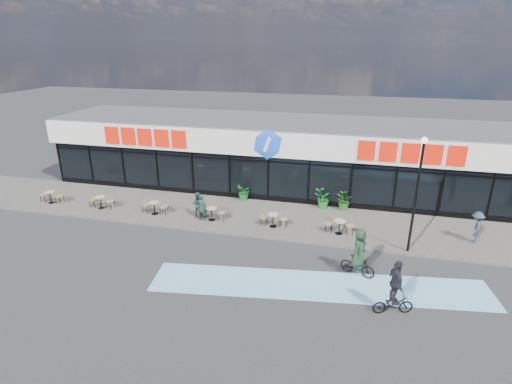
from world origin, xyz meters
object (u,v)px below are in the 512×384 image
patron_right (197,204)px  potted_plant_mid (323,199)px  potted_plant_left (244,192)px  lamp_post (417,187)px  potted_plant_right (343,201)px  pedestrian_a (476,227)px  patron_left (202,207)px  bistro_set_0 (51,195)px  cyclist_b (358,256)px  cyclist_a (395,292)px

patron_right → potted_plant_mid: bearing=-164.5°
potted_plant_left → lamp_post: bearing=-24.9°
potted_plant_right → pedestrian_a: pedestrian_a is taller
patron_right → potted_plant_left: bearing=-130.8°
pedestrian_a → patron_left: bearing=-68.5°
lamp_post → pedestrian_a: (3.30, 1.76, -2.47)m
bistro_set_0 → pedestrian_a: size_ratio=0.95×
bistro_set_0 → cyclist_b: bearing=-11.4°
lamp_post → potted_plant_mid: 6.75m
potted_plant_right → potted_plant_mid: bearing=-176.4°
potted_plant_left → patron_right: patron_right is taller
cyclist_a → potted_plant_right: bearing=103.4°
lamp_post → potted_plant_mid: lamp_post is taller
lamp_post → potted_plant_right: 6.09m
potted_plant_left → bistro_set_0: bearing=-164.5°
bistro_set_0 → patron_right: bearing=1.5°
lamp_post → potted_plant_left: 10.67m
bistro_set_0 → potted_plant_left: size_ratio=1.44×
potted_plant_left → patron_left: patron_left is taller
potted_plant_left → cyclist_b: size_ratio=0.48×
bistro_set_0 → patron_right: (9.57, 0.25, 0.27)m
patron_left → pedestrian_a: bearing=-168.0°
bistro_set_0 → potted_plant_mid: potted_plant_mid is taller
patron_right → cyclist_b: 9.79m
cyclist_a → cyclist_b: bearing=119.3°
potted_plant_mid → cyclist_a: bearing=-69.7°
potted_plant_right → cyclist_a: 9.54m
cyclist_b → lamp_post: bearing=47.7°
patron_left → cyclist_a: (9.80, -5.86, 0.04)m
lamp_post → cyclist_b: 4.26m
cyclist_b → potted_plant_mid: bearing=107.0°
patron_left → potted_plant_mid: bearing=-143.7°
potted_plant_left → pedestrian_a: (12.66, -2.58, 0.28)m
pedestrian_a → lamp_post: bearing=-43.8°
bistro_set_0 → potted_plant_left: (11.51, 3.19, 0.08)m
patron_left → pedestrian_a: 14.17m
bistro_set_0 → patron_left: (10.02, -0.22, 0.32)m
cyclist_b → bistro_set_0: bearing=168.6°
potted_plant_mid → patron_right: 7.42m
pedestrian_a → potted_plant_mid: bearing=-89.8°
bistro_set_0 → patron_right: patron_right is taller
patron_left → pedestrian_a: (14.15, 0.83, 0.03)m
lamp_post → pedestrian_a: bearing=28.1°
potted_plant_right → cyclist_a: cyclist_a is taller
patron_left → cyclist_a: cyclist_a is taller
potted_plant_left → potted_plant_mid: size_ratio=0.94×
potted_plant_left → cyclist_a: cyclist_a is taller
patron_right → pedestrian_a: 14.60m
patron_left → patron_right: (-0.45, 0.47, -0.06)m
potted_plant_right → patron_left: 8.33m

